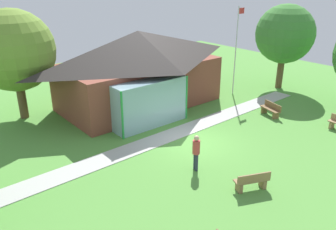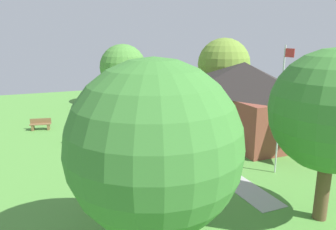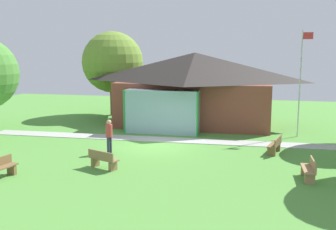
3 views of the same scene
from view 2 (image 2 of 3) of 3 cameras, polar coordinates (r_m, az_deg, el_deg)
name	(u,v)px [view 2 (image 2 of 3)]	position (r m, az deg, el deg)	size (l,w,h in m)	color
ground_plane	(149,138)	(21.98, -3.48, -4.13)	(44.00, 44.00, 0.00)	#54933D
pavilion	(240,96)	(23.39, 12.79, 3.27)	(11.33, 7.21, 5.04)	brown
footpath	(169,135)	(22.49, 0.25, -3.64)	(21.58, 1.30, 0.03)	#ADADA8
flagpole	(281,106)	(16.46, 19.49, 1.54)	(0.64, 0.08, 6.40)	silver
bench_mid_right	(184,167)	(16.25, 2.90, -9.28)	(0.81, 1.56, 0.84)	brown
bench_front_center	(76,135)	(22.14, -16.10, -3.45)	(1.55, 1.00, 0.84)	olive
bench_front_left	(41,125)	(25.57, -21.78, -1.60)	(0.72, 1.56, 0.84)	brown
bench_lawn_far_right	(110,192)	(14.09, -10.31, -13.32)	(0.46, 1.51, 0.84)	#9E7A51
visitor_strolling_lawn	(113,120)	(23.02, -9.86, -0.84)	(0.34, 0.34, 1.74)	#2D3347
tree_behind_pavilion_left	(224,64)	(30.47, 9.92, 8.87)	(4.83, 4.83, 6.67)	brown
tree_west_hedge	(123,68)	(32.70, -8.02, 8.38)	(4.64, 4.64, 6.06)	brown
tree_far_east	(154,147)	(9.09, -2.44, -5.75)	(5.05, 5.05, 6.27)	brown
tree_east_hedge	(333,111)	(12.66, 27.29, 0.57)	(4.42, 4.42, 6.44)	brown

